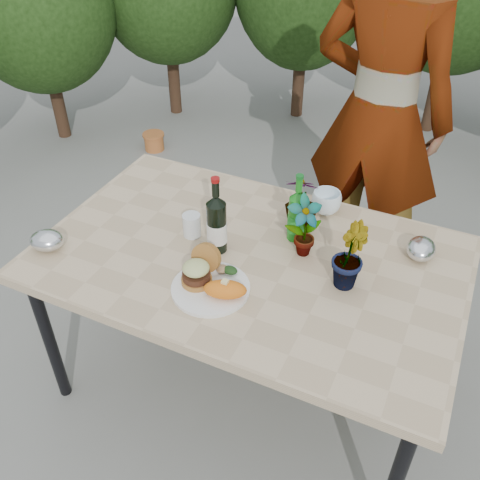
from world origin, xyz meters
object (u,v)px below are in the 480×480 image
at_px(person, 379,116).
at_px(wine_bottle, 217,225).
at_px(dinner_plate, 211,288).
at_px(patio_table, 249,266).

bearing_deg(person, wine_bottle, 77.34).
height_order(dinner_plate, wine_bottle, wine_bottle).
bearing_deg(dinner_plate, patio_table, 79.57).
distance_m(dinner_plate, person, 1.26).
height_order(patio_table, person, person).
height_order(dinner_plate, person, person).
xyz_separation_m(patio_table, person, (0.23, 0.98, 0.26)).
relative_size(wine_bottle, person, 0.17).
bearing_deg(wine_bottle, dinner_plate, -55.93).
bearing_deg(wine_bottle, person, 83.34).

